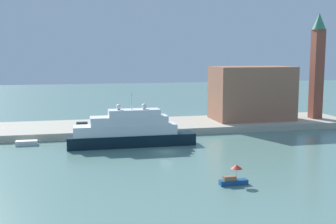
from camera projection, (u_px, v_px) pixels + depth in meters
ground at (167, 152)px, 84.83m from camera, size 400.00×400.00×0.00m
quay_dock at (145, 126)px, 109.80m from camera, size 110.00×19.88×1.63m
large_yacht at (130, 131)px, 89.92m from camera, size 26.89×4.89×11.25m
small_motorboat at (234, 177)px, 63.39m from camera, size 4.28×1.76×3.06m
work_barge at (27, 143)px, 90.99m from camera, size 4.44×1.93×0.98m
harbor_building at (252, 93)px, 115.74m from camera, size 21.06×12.53×14.34m
bell_tower at (317, 62)px, 116.57m from camera, size 3.67×3.67×28.67m
parked_car at (83, 126)px, 102.39m from camera, size 4.43×1.72×1.49m
person_figure at (104, 127)px, 99.12m from camera, size 0.36×0.36×1.74m
mooring_bollard at (176, 127)px, 102.50m from camera, size 0.37×0.37×0.68m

